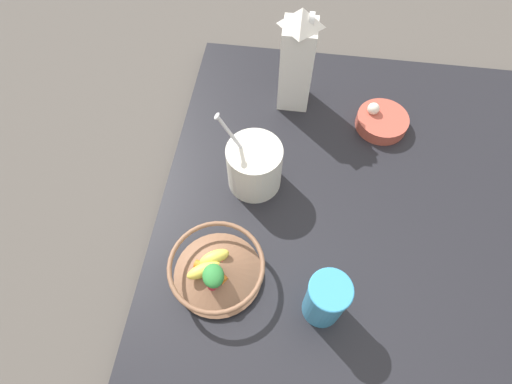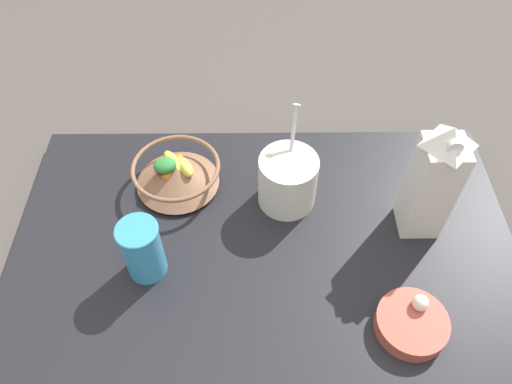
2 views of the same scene
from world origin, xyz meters
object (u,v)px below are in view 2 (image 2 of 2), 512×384
at_px(milk_carton, 433,181).
at_px(yogurt_tub, 288,179).
at_px(fruit_bowl, 177,173).
at_px(drinking_cup, 142,249).
at_px(garlic_bowl, 412,323).

xyz_separation_m(milk_carton, yogurt_tub, (-0.28, 0.07, -0.07)).
bearing_deg(milk_carton, fruit_bowl, 167.64).
relative_size(fruit_bowl, drinking_cup, 1.44).
bearing_deg(drinking_cup, yogurt_tub, 31.50).
xyz_separation_m(fruit_bowl, garlic_bowl, (0.47, -0.35, -0.02)).
relative_size(fruit_bowl, garlic_bowl, 1.49).
relative_size(fruit_bowl, milk_carton, 0.70).
relative_size(milk_carton, garlic_bowl, 2.13).
height_order(drinking_cup, garlic_bowl, drinking_cup).
bearing_deg(milk_carton, garlic_bowl, -104.17).
xyz_separation_m(drinking_cup, garlic_bowl, (0.51, -0.13, -0.05)).
xyz_separation_m(fruit_bowl, drinking_cup, (-0.04, -0.22, 0.03)).
relative_size(yogurt_tub, garlic_bowl, 1.61).
bearing_deg(fruit_bowl, drinking_cup, -100.60).
bearing_deg(garlic_bowl, milk_carton, 75.83).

